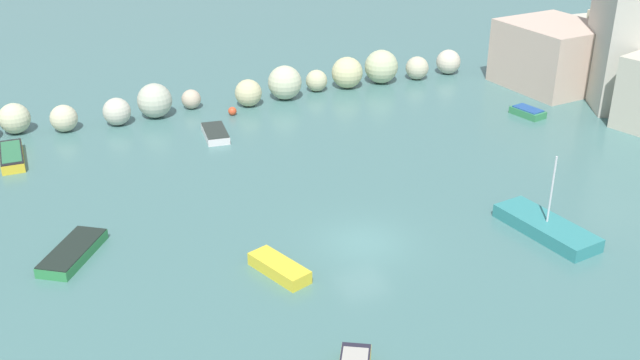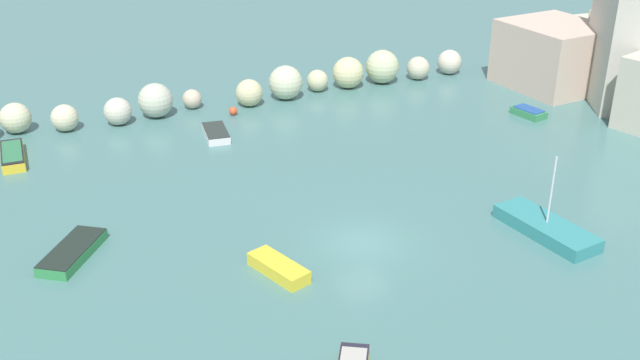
{
  "view_description": "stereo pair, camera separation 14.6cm",
  "coord_description": "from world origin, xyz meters",
  "px_view_note": "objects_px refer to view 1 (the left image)",
  "views": [
    {
      "loc": [
        -14.25,
        -28.18,
        18.44
      ],
      "look_at": [
        0.0,
        5.44,
        1.0
      ],
      "focal_mm": 41.6,
      "sensor_mm": 36.0,
      "label": 1
    },
    {
      "loc": [
        -14.12,
        -28.23,
        18.44
      ],
      "look_at": [
        0.0,
        5.44,
        1.0
      ],
      "focal_mm": 41.6,
      "sensor_mm": 36.0,
      "label": 2
    }
  ],
  "objects_px": {
    "channel_buoy": "(232,111)",
    "moored_boat_5": "(73,252)",
    "moored_boat_0": "(546,227)",
    "moored_boat_1": "(528,112)",
    "moored_boat_3": "(215,133)",
    "moored_boat_2": "(279,268)",
    "moored_boat_4": "(12,156)"
  },
  "relations": [
    {
      "from": "channel_buoy",
      "to": "moored_boat_2",
      "type": "distance_m",
      "value": 21.08
    },
    {
      "from": "moored_boat_2",
      "to": "moored_boat_5",
      "type": "distance_m",
      "value": 9.94
    },
    {
      "from": "moored_boat_1",
      "to": "channel_buoy",
      "type": "bearing_deg",
      "value": 54.51
    },
    {
      "from": "moored_boat_2",
      "to": "moored_boat_3",
      "type": "xyz_separation_m",
      "value": [
        1.82,
        17.16,
        -0.04
      ]
    },
    {
      "from": "channel_buoy",
      "to": "moored_boat_1",
      "type": "height_order",
      "value": "channel_buoy"
    },
    {
      "from": "moored_boat_2",
      "to": "moored_boat_4",
      "type": "distance_m",
      "value": 21.13
    },
    {
      "from": "moored_boat_1",
      "to": "moored_boat_4",
      "type": "bearing_deg",
      "value": 68.09
    },
    {
      "from": "moored_boat_3",
      "to": "moored_boat_4",
      "type": "relative_size",
      "value": 0.78
    },
    {
      "from": "channel_buoy",
      "to": "moored_boat_0",
      "type": "height_order",
      "value": "moored_boat_0"
    },
    {
      "from": "moored_boat_0",
      "to": "moored_boat_1",
      "type": "height_order",
      "value": "moored_boat_0"
    },
    {
      "from": "moored_boat_2",
      "to": "moored_boat_4",
      "type": "height_order",
      "value": "moored_boat_4"
    },
    {
      "from": "moored_boat_0",
      "to": "moored_boat_2",
      "type": "relative_size",
      "value": 1.68
    },
    {
      "from": "moored_boat_0",
      "to": "moored_boat_3",
      "type": "bearing_deg",
      "value": -156.41
    },
    {
      "from": "moored_boat_4",
      "to": "moored_boat_5",
      "type": "relative_size",
      "value": 0.99
    },
    {
      "from": "channel_buoy",
      "to": "moored_boat_0",
      "type": "relative_size",
      "value": 0.1
    },
    {
      "from": "moored_boat_0",
      "to": "moored_boat_1",
      "type": "bearing_deg",
      "value": 137.42
    },
    {
      "from": "moored_boat_2",
      "to": "moored_boat_4",
      "type": "xyz_separation_m",
      "value": [
        -10.65,
        18.25,
        0.03
      ]
    },
    {
      "from": "moored_boat_0",
      "to": "moored_boat_2",
      "type": "height_order",
      "value": "moored_boat_0"
    },
    {
      "from": "channel_buoy",
      "to": "moored_boat_3",
      "type": "height_order",
      "value": "channel_buoy"
    },
    {
      "from": "moored_boat_3",
      "to": "moored_boat_4",
      "type": "height_order",
      "value": "moored_boat_4"
    },
    {
      "from": "channel_buoy",
      "to": "moored_boat_5",
      "type": "distance_m",
      "value": 19.97
    },
    {
      "from": "moored_boat_2",
      "to": "channel_buoy",
      "type": "bearing_deg",
      "value": -30.77
    },
    {
      "from": "channel_buoy",
      "to": "moored_boat_5",
      "type": "bearing_deg",
      "value": -128.96
    },
    {
      "from": "moored_boat_0",
      "to": "moored_boat_5",
      "type": "distance_m",
      "value": 23.13
    },
    {
      "from": "moored_boat_5",
      "to": "moored_boat_3",
      "type": "bearing_deg",
      "value": -6.18
    },
    {
      "from": "channel_buoy",
      "to": "moored_boat_4",
      "type": "relative_size",
      "value": 0.14
    },
    {
      "from": "moored_boat_1",
      "to": "moored_boat_4",
      "type": "height_order",
      "value": "moored_boat_4"
    },
    {
      "from": "moored_boat_1",
      "to": "moored_boat_2",
      "type": "bearing_deg",
      "value": 106.0
    },
    {
      "from": "moored_boat_1",
      "to": "moored_boat_4",
      "type": "distance_m",
      "value": 34.35
    },
    {
      "from": "moored_boat_2",
      "to": "moored_boat_5",
      "type": "xyz_separation_m",
      "value": [
        -8.5,
        5.16,
        -0.04
      ]
    },
    {
      "from": "channel_buoy",
      "to": "moored_boat_1",
      "type": "xyz_separation_m",
      "value": [
        19.15,
        -8.26,
        -0.03
      ]
    },
    {
      "from": "channel_buoy",
      "to": "moored_boat_0",
      "type": "xyz_separation_m",
      "value": [
        9.52,
        -22.41,
        0.06
      ]
    }
  ]
}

